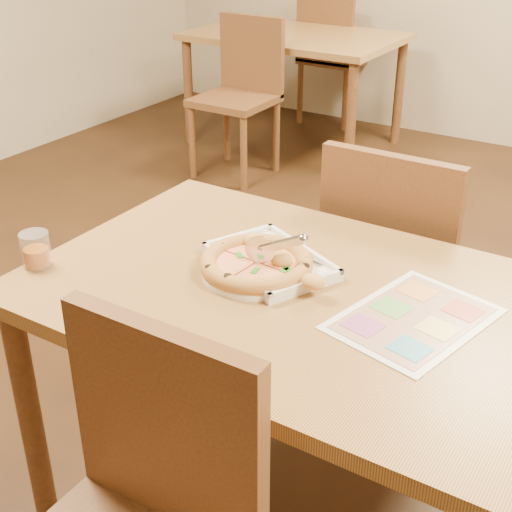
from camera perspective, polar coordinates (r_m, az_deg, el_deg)
The scene contains 13 objects.
room at distance 1.45m, azimuth 4.49°, elevation 19.15°, with size 7.00×7.00×7.00m.
dining_table at distance 1.71m, azimuth 3.62°, elevation -5.25°, with size 1.30×0.85×0.72m.
chair_near at distance 1.38m, azimuth -9.45°, elevation -19.23°, with size 0.42×0.42×0.47m.
chair_far at distance 2.23m, azimuth 11.10°, elevation 0.49°, with size 0.42×0.42×0.47m.
bg_table at distance 4.75m, azimuth 3.11°, elevation 16.35°, with size 1.30×0.85×0.72m.
bg_chair_near at distance 4.27m, azimuth -1.02°, elevation 14.14°, with size 0.42×0.42×0.47m.
bg_chair_far at distance 5.20m, azimuth 5.93°, elevation 16.47°, with size 0.42×0.42×0.47m.
plate at distance 1.73m, azimuth -0.00°, elevation -1.26°, with size 0.26×0.26×0.01m, color white.
pizza at distance 1.72m, azimuth 0.03°, elevation -0.60°, with size 0.28×0.28×0.04m.
pizza_cutter at distance 1.69m, azimuth 1.50°, elevation 0.78°, with size 0.14×0.06×0.08m.
appetizer_tray at distance 1.75m, azimuth 1.32°, elevation -0.53°, with size 0.38×0.33×0.06m.
glass_tumbler at distance 1.83m, azimuth -17.19°, elevation 0.32°, with size 0.07×0.07×0.09m.
menu at distance 1.59m, azimuth 12.51°, elevation -4.91°, with size 0.26×0.36×0.01m, color silver.
Camera 1 is at (0.67, -1.27, 1.56)m, focal length 50.00 mm.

